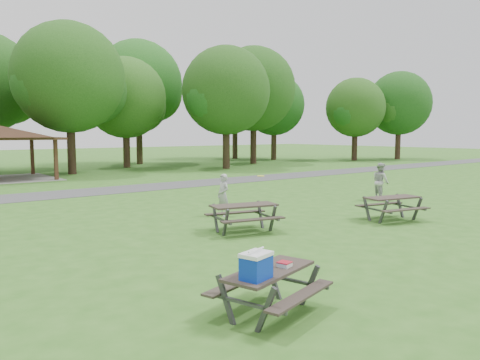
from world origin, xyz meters
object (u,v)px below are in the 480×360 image
picnic_table_near (265,275)px  frisbee_catcher (381,182)px  picnic_table_middle (244,211)px  frisbee_thrower (223,195)px

picnic_table_near → frisbee_catcher: bearing=27.4°
picnic_table_middle → frisbee_catcher: size_ratio=1.39×
frisbee_catcher → picnic_table_near: bearing=139.1°
frisbee_thrower → picnic_table_middle: bearing=-20.9°
picnic_table_near → picnic_table_middle: bearing=53.7°
picnic_table_middle → frisbee_thrower: frisbee_thrower is taller
picnic_table_middle → frisbee_thrower: size_ratio=1.53×
frisbee_catcher → picnic_table_middle: bearing=120.1°
picnic_table_near → picnic_table_middle: picnic_table_near is taller
picnic_table_near → frisbee_catcher: (13.14, 6.82, 0.12)m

